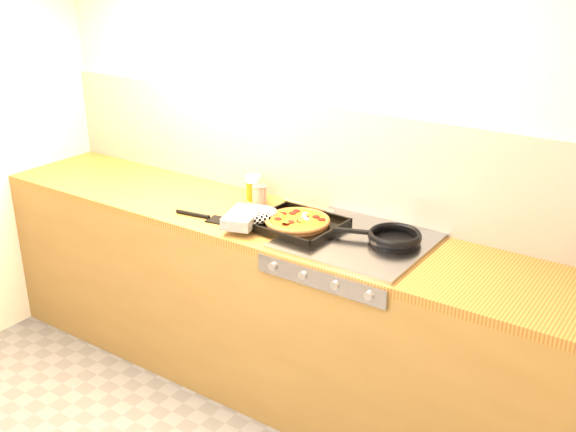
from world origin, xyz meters
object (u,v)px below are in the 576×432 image
Objects in this scene: pizza_on_tray at (283,220)px; frying_pan at (393,237)px; tomato_can at (260,195)px; juice_glass at (253,187)px.

pizza_on_tray reaches higher than frying_pan.
pizza_on_tray is at bearing -166.08° from frying_pan.
pizza_on_tray is 4.98× the size of tomato_can.
frying_pan is at bearing 13.92° from pizza_on_tray.
juice_glass is (-0.83, 0.11, 0.03)m from frying_pan.
juice_glass reaches higher than frying_pan.
tomato_can is at bearing -32.51° from juice_glass.
pizza_on_tray is at bearing -33.79° from juice_glass.
tomato_can is at bearing 145.86° from pizza_on_tray.
frying_pan is at bearing -4.47° from tomato_can.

